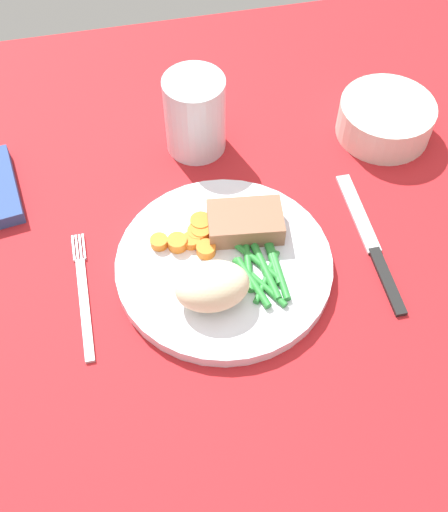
{
  "coord_description": "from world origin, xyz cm",
  "views": [
    {
      "loc": [
        -10.74,
        -41.59,
        61.91
      ],
      "look_at": [
        -2.4,
        -2.48,
        4.6
      ],
      "focal_mm": 44.53,
      "sensor_mm": 36.0,
      "label": 1
    }
  ],
  "objects_px": {
    "dinner_plate": "(224,265)",
    "fork": "(84,295)",
    "knife": "(371,244)",
    "salad_bowl": "(386,117)",
    "meat_portion": "(245,222)",
    "water_glass": "(195,119)"
  },
  "relations": [
    {
      "from": "dinner_plate",
      "to": "salad_bowl",
      "type": "relative_size",
      "value": 1.98
    },
    {
      "from": "dinner_plate",
      "to": "fork",
      "type": "relative_size",
      "value": 1.47
    },
    {
      "from": "salad_bowl",
      "to": "dinner_plate",
      "type": "bearing_deg",
      "value": -145.79
    },
    {
      "from": "knife",
      "to": "dinner_plate",
      "type": "bearing_deg",
      "value": 177.11
    },
    {
      "from": "fork",
      "to": "water_glass",
      "type": "relative_size",
      "value": 1.59
    },
    {
      "from": "meat_portion",
      "to": "salad_bowl",
      "type": "xyz_separation_m",
      "value": [
        0.22,
        0.13,
        -0.0
      ]
    },
    {
      "from": "dinner_plate",
      "to": "fork",
      "type": "distance_m",
      "value": 0.16
    },
    {
      "from": "knife",
      "to": "water_glass",
      "type": "relative_size",
      "value": 1.96
    },
    {
      "from": "fork",
      "to": "salad_bowl",
      "type": "xyz_separation_m",
      "value": [
        0.41,
        0.17,
        0.02
      ]
    },
    {
      "from": "salad_bowl",
      "to": "fork",
      "type": "bearing_deg",
      "value": -157.07
    },
    {
      "from": "dinner_plate",
      "to": "meat_portion",
      "type": "relative_size",
      "value": 2.88
    },
    {
      "from": "knife",
      "to": "salad_bowl",
      "type": "height_order",
      "value": "salad_bowl"
    },
    {
      "from": "fork",
      "to": "knife",
      "type": "xyz_separation_m",
      "value": [
        0.33,
        -0.0,
        -0.0
      ]
    },
    {
      "from": "fork",
      "to": "dinner_plate",
      "type": "bearing_deg",
      "value": 4.43
    },
    {
      "from": "dinner_plate",
      "to": "salad_bowl",
      "type": "bearing_deg",
      "value": 34.21
    },
    {
      "from": "meat_portion",
      "to": "fork",
      "type": "height_order",
      "value": "meat_portion"
    },
    {
      "from": "water_glass",
      "to": "salad_bowl",
      "type": "height_order",
      "value": "water_glass"
    },
    {
      "from": "knife",
      "to": "water_glass",
      "type": "height_order",
      "value": "water_glass"
    },
    {
      "from": "meat_portion",
      "to": "salad_bowl",
      "type": "relative_size",
      "value": 0.69
    },
    {
      "from": "meat_portion",
      "to": "knife",
      "type": "xyz_separation_m",
      "value": [
        0.14,
        -0.04,
        -0.03
      ]
    },
    {
      "from": "salad_bowl",
      "to": "water_glass",
      "type": "bearing_deg",
      "value": 173.32
    },
    {
      "from": "water_glass",
      "to": "salad_bowl",
      "type": "relative_size",
      "value": 0.85
    }
  ]
}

